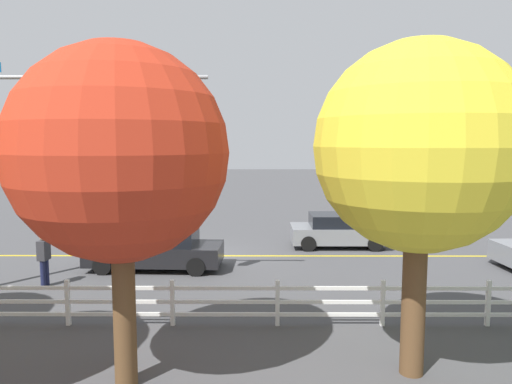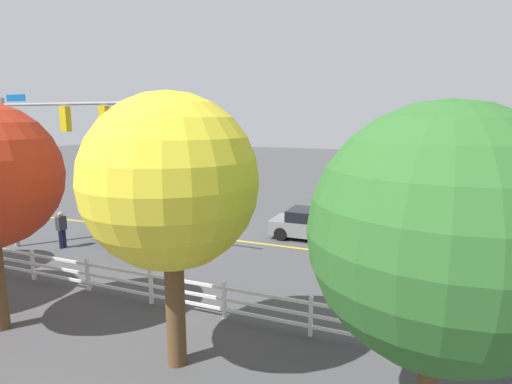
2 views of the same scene
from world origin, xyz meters
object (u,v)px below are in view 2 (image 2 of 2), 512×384
object	(u,v)px
car_0	(313,225)
tree_0	(171,183)
car_1	(499,271)
pedestrian	(62,228)
tree_4	(441,235)
car_2	(147,228)

from	to	relation	value
car_0	tree_0	size ratio (longest dim) A/B	0.63
car_1	pedestrian	size ratio (longest dim) A/B	2.62
car_0	tree_4	distance (m)	13.09
tree_0	car_0	bearing A→B (deg)	-92.13
pedestrian	tree_4	distance (m)	16.63
tree_4	pedestrian	bearing A→B (deg)	-21.05
car_0	car_1	world-z (taller)	car_1
car_0	pedestrian	size ratio (longest dim) A/B	2.42
car_1	car_0	bearing A→B (deg)	-28.61
car_1	pedestrian	xyz separation A→B (m)	(17.60, 2.16, 0.22)
car_0	car_1	distance (m)	8.25
car_1	tree_4	bearing A→B (deg)	70.96
car_2	pedestrian	world-z (taller)	pedestrian
car_1	car_2	world-z (taller)	car_1
car_1	pedestrian	bearing A→B (deg)	4.10
car_0	car_2	distance (m)	7.95
car_0	tree_4	world-z (taller)	tree_4
pedestrian	car_1	bearing A→B (deg)	11.90
car_0	tree_0	bearing A→B (deg)	-91.94
tree_0	pedestrian	bearing A→B (deg)	-29.81
car_1	car_2	size ratio (longest dim) A/B	0.92
car_2	tree_4	distance (m)	14.90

